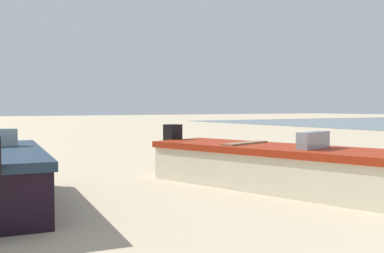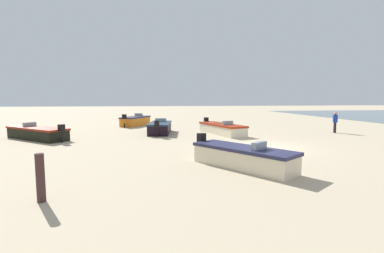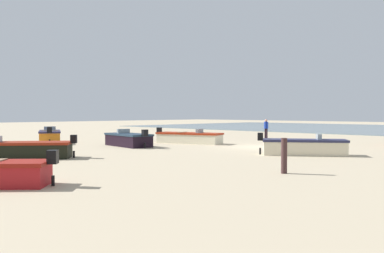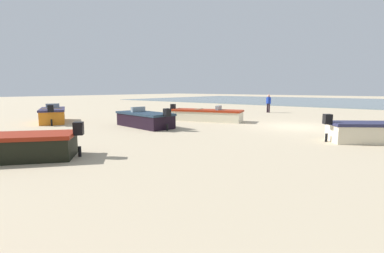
{
  "view_description": "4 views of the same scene",
  "coord_description": "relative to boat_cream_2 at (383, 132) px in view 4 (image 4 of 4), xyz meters",
  "views": [
    {
      "loc": [
        -0.41,
        6.12,
        1.44
      ],
      "look_at": [
        6.76,
        1.77,
        1.09
      ],
      "focal_mm": 41.53,
      "sensor_mm": 36.0,
      "label": 1
    },
    {
      "loc": [
        -14.11,
        5.82,
        2.64
      ],
      "look_at": [
        4.89,
        3.12,
        0.67
      ],
      "focal_mm": 25.63,
      "sensor_mm": 36.0,
      "label": 2
    },
    {
      "loc": [
        -14.47,
        21.26,
        2.14
      ],
      "look_at": [
        3.22,
        3.0,
        1.3
      ],
      "focal_mm": 38.08,
      "sensor_mm": 36.0,
      "label": 3
    },
    {
      "loc": [
        -4.99,
        15.7,
        2.13
      ],
      "look_at": [
        -1.18,
        10.92,
        1.29
      ],
      "focal_mm": 25.75,
      "sensor_mm": 36.0,
      "label": 4
    }
  ],
  "objects": [
    {
      "name": "ground_plane",
      "position": [
        4.21,
        -2.47,
        -0.42
      ],
      "size": [
        160.0,
        160.0,
        0.0
      ],
      "primitive_type": "plane",
      "color": "tan"
    },
    {
      "name": "tidal_water",
      "position": [
        4.21,
        -38.47,
        -0.39
      ],
      "size": [
        80.0,
        36.0,
        0.06
      ],
      "primitive_type": "cube",
      "color": "slate",
      "rests_on": "ground"
    },
    {
      "name": "boat_cream_2",
      "position": [
        0.0,
        0.0,
        0.0
      ],
      "size": [
        4.14,
        3.46,
        1.13
      ],
      "rotation": [
        0.0,
        0.0,
        2.19
      ],
      "color": "beige",
      "rests_on": "ground"
    },
    {
      "name": "boat_black_3",
      "position": [
        10.89,
        2.85,
        0.01
      ],
      "size": [
        4.12,
        2.0,
        1.14
      ],
      "rotation": [
        0.0,
        0.0,
        4.58
      ],
      "color": "black",
      "rests_on": "ground"
    },
    {
      "name": "boat_cream_4",
      "position": [
        9.86,
        -1.69,
        -0.02
      ],
      "size": [
        5.04,
        2.75,
        1.08
      ],
      "rotation": [
        0.0,
        0.0,
        1.86
      ],
      "color": "beige",
      "rests_on": "ground"
    },
    {
      "name": "boat_orange_6",
      "position": [
        17.14,
        5.06,
        0.04
      ],
      "size": [
        3.87,
        2.92,
        1.21
      ],
      "rotation": [
        0.0,
        0.0,
        4.24
      ],
      "color": "orange",
      "rests_on": "ground"
    },
    {
      "name": "beach_walker_foreground",
      "position": [
        9.3,
        -10.5,
        0.54
      ],
      "size": [
        0.53,
        0.43,
        1.62
      ],
      "rotation": [
        0.0,
        0.0,
        5.95
      ],
      "color": "black",
      "rests_on": "ground"
    }
  ]
}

